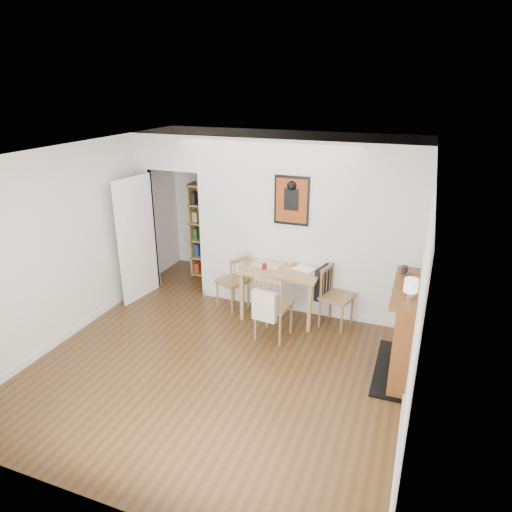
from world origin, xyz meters
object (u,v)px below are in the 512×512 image
at_px(chair_right, 335,296).
at_px(notebook, 304,269).
at_px(orange_fruit, 295,264).
at_px(bookshelf, 211,232).
at_px(fireplace, 405,328).
at_px(dining_table, 282,274).
at_px(ceramic_jar_a, 409,279).
at_px(chair_front, 273,305).
at_px(ceramic_jar_b, 405,270).
at_px(mantel_lamp, 411,287).
at_px(red_glass, 264,266).
at_px(chair_left, 233,282).

bearing_deg(chair_right, notebook, 170.08).
bearing_deg(orange_fruit, bookshelf, 154.28).
bearing_deg(fireplace, notebook, 147.89).
xyz_separation_m(dining_table, chair_right, (0.81, 0.00, -0.22)).
xyz_separation_m(bookshelf, fireplace, (3.45, -1.84, -0.23)).
distance_m(bookshelf, fireplace, 3.92).
distance_m(notebook, ceramic_jar_a, 1.75).
relative_size(chair_front, fireplace, 0.77).
height_order(fireplace, ceramic_jar_b, ceramic_jar_b).
xyz_separation_m(dining_table, ceramic_jar_b, (1.71, -0.50, 0.52)).
relative_size(chair_right, chair_front, 0.93).
relative_size(chair_right, mantel_lamp, 3.84).
distance_m(chair_right, ceramic_jar_b, 1.27).
bearing_deg(red_glass, ceramic_jar_b, -10.99).
relative_size(red_glass, ceramic_jar_a, 0.79).
relative_size(chair_right, orange_fruit, 12.22).
distance_m(chair_front, red_glass, 0.68).
xyz_separation_m(dining_table, mantel_lamp, (1.81, -1.20, 0.62)).
xyz_separation_m(chair_left, ceramic_jar_a, (2.57, -0.77, 0.77)).
bearing_deg(ceramic_jar_b, chair_left, 168.79).
bearing_deg(mantel_lamp, dining_table, 146.60).
xyz_separation_m(bookshelf, red_glass, (1.41, -1.11, -0.02)).
height_order(dining_table, chair_right, chair_right).
relative_size(dining_table, chair_left, 1.30).
relative_size(orange_fruit, ceramic_jar_a, 0.65).
relative_size(red_glass, orange_fruit, 1.21).
distance_m(dining_table, notebook, 0.34).
relative_size(red_glass, notebook, 0.30).
height_order(red_glass, ceramic_jar_a, ceramic_jar_a).
relative_size(chair_right, bookshelf, 0.53).
relative_size(dining_table, bookshelf, 0.67).
relative_size(bookshelf, fireplace, 1.37).
relative_size(chair_left, ceramic_jar_a, 7.80).
relative_size(chair_left, chair_front, 0.91).
bearing_deg(fireplace, chair_left, 161.94).
distance_m(fireplace, mantel_lamp, 0.77).
bearing_deg(ceramic_jar_a, notebook, 149.52).
height_order(dining_table, notebook, notebook).
relative_size(red_glass, ceramic_jar_b, 0.90).
bearing_deg(mantel_lamp, ceramic_jar_a, 94.58).
xyz_separation_m(bookshelf, mantel_lamp, (3.45, -2.19, 0.46)).
relative_size(dining_table, chair_right, 1.28).
relative_size(orange_fruit, notebook, 0.25).
bearing_deg(chair_right, chair_left, -179.93).
bearing_deg(red_glass, mantel_lamp, -27.76).
relative_size(ceramic_jar_a, ceramic_jar_b, 1.14).
distance_m(red_glass, mantel_lamp, 2.36).
xyz_separation_m(chair_left, notebook, (1.11, 0.09, 0.35)).
height_order(notebook, mantel_lamp, mantel_lamp).
xyz_separation_m(notebook, ceramic_jar_a, (1.46, -0.86, 0.43)).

